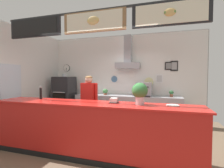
{
  "coord_description": "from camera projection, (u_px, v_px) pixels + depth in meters",
  "views": [
    {
      "loc": [
        1.34,
        -3.23,
        1.56
      ],
      "look_at": [
        0.12,
        0.75,
        1.37
      ],
      "focal_mm": 26.6,
      "sensor_mm": 36.0,
      "label": 1
    }
  ],
  "objects": [
    {
      "name": "pizza_oven",
      "position": [
        64.0,
        98.0,
        5.88
      ],
      "size": [
        0.64,
        0.65,
        1.65
      ],
      "color": "#232326",
      "rests_on": "ground_plane"
    },
    {
      "name": "condiment_plate",
      "position": [
        173.0,
        105.0,
        2.89
      ],
      "size": [
        0.22,
        0.22,
        0.01
      ],
      "color": "white",
      "rests_on": "service_counter"
    },
    {
      "name": "basil_vase",
      "position": [
        140.0,
        93.0,
        2.97
      ],
      "size": [
        0.28,
        0.28,
        0.4
      ],
      "color": "silver",
      "rests_on": "service_counter"
    },
    {
      "name": "service_counter",
      "position": [
        90.0,
        129.0,
        3.24
      ],
      "size": [
        4.12,
        0.69,
        1.05
      ],
      "color": "red",
      "rests_on": "ground_plane"
    },
    {
      "name": "left_wall_with_window",
      "position": [
        1.0,
        79.0,
        4.26
      ],
      "size": [
        0.15,
        4.89,
        2.97
      ],
      "color": "silver",
      "rests_on": "ground_plane"
    },
    {
      "name": "back_wall_assembly",
      "position": [
        122.0,
        76.0,
        5.68
      ],
      "size": [
        5.28,
        2.67,
        2.97
      ],
      "color": "gray",
      "rests_on": "ground_plane"
    },
    {
      "name": "pepper_grinder",
      "position": [
        41.0,
        93.0,
        3.72
      ],
      "size": [
        0.05,
        0.05,
        0.29
      ],
      "color": "black",
      "rests_on": "service_counter"
    },
    {
      "name": "potted_sage",
      "position": [
        105.0,
        92.0,
        5.58
      ],
      "size": [
        0.18,
        0.18,
        0.2
      ],
      "color": "#9E563D",
      "rests_on": "back_prep_counter"
    },
    {
      "name": "back_prep_counter",
      "position": [
        126.0,
        110.0,
        5.42
      ],
      "size": [
        3.42,
        0.63,
        0.94
      ],
      "color": "#A3A5AD",
      "rests_on": "ground_plane"
    },
    {
      "name": "shop_worker",
      "position": [
        89.0,
        102.0,
        4.51
      ],
      "size": [
        0.55,
        0.3,
        1.58
      ],
      "rotation": [
        0.0,
        0.0,
        2.94
      ],
      "color": "#232328",
      "rests_on": "ground_plane"
    },
    {
      "name": "ground_plane",
      "position": [
        96.0,
        149.0,
        3.55
      ],
      "size": [
        6.34,
        6.34,
        0.0
      ],
      "primitive_type": "plane",
      "color": "brown"
    },
    {
      "name": "espresso_machine",
      "position": [
        144.0,
        89.0,
        5.2
      ],
      "size": [
        0.48,
        0.48,
        0.43
      ],
      "color": "#A3A5AD",
      "rests_on": "back_prep_counter"
    },
    {
      "name": "potted_thyme",
      "position": [
        171.0,
        93.0,
        5.02
      ],
      "size": [
        0.13,
        0.13,
        0.19
      ],
      "color": "#9E563D",
      "rests_on": "back_prep_counter"
    },
    {
      "name": "napkin_holder",
      "position": [
        114.0,
        101.0,
        3.2
      ],
      "size": [
        0.17,
        0.16,
        0.1
      ],
      "color": "#262628",
      "rests_on": "service_counter"
    }
  ]
}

